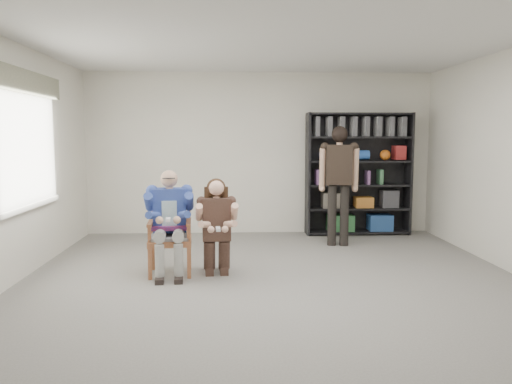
{
  "coord_description": "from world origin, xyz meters",
  "views": [
    {
      "loc": [
        -0.48,
        -5.23,
        1.71
      ],
      "look_at": [
        -0.2,
        0.6,
        1.05
      ],
      "focal_mm": 35.0,
      "sensor_mm": 36.0,
      "label": 1
    }
  ],
  "objects_px": {
    "armchair": "(170,234)",
    "seated_man": "(170,222)",
    "kneeling_woman": "(217,228)",
    "standing_man": "(339,187)",
    "bookshelf": "(358,174)"
  },
  "relations": [
    {
      "from": "armchair",
      "to": "seated_man",
      "type": "xyz_separation_m",
      "value": [
        0.0,
        0.0,
        0.15
      ]
    },
    {
      "from": "armchair",
      "to": "seated_man",
      "type": "relative_size",
      "value": 0.77
    },
    {
      "from": "armchair",
      "to": "kneeling_woman",
      "type": "bearing_deg",
      "value": -16.02
    },
    {
      "from": "standing_man",
      "to": "armchair",
      "type": "bearing_deg",
      "value": -139.6
    },
    {
      "from": "kneeling_woman",
      "to": "armchair",
      "type": "bearing_deg",
      "value": 163.98
    },
    {
      "from": "kneeling_woman",
      "to": "standing_man",
      "type": "bearing_deg",
      "value": 37.41
    },
    {
      "from": "bookshelf",
      "to": "standing_man",
      "type": "bearing_deg",
      "value": -120.66
    },
    {
      "from": "bookshelf",
      "to": "standing_man",
      "type": "height_order",
      "value": "bookshelf"
    },
    {
      "from": "seated_man",
      "to": "kneeling_woman",
      "type": "height_order",
      "value": "seated_man"
    },
    {
      "from": "armchair",
      "to": "seated_man",
      "type": "distance_m",
      "value": 0.15
    },
    {
      "from": "seated_man",
      "to": "kneeling_woman",
      "type": "xyz_separation_m",
      "value": [
        0.58,
        -0.12,
        -0.06
      ]
    },
    {
      "from": "armchair",
      "to": "bookshelf",
      "type": "distance_m",
      "value": 3.85
    },
    {
      "from": "seated_man",
      "to": "standing_man",
      "type": "distance_m",
      "value": 2.87
    },
    {
      "from": "kneeling_woman",
      "to": "bookshelf",
      "type": "height_order",
      "value": "bookshelf"
    },
    {
      "from": "kneeling_woman",
      "to": "standing_man",
      "type": "relative_size",
      "value": 0.65
    }
  ]
}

